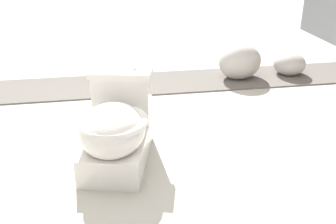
% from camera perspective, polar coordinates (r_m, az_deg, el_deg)
% --- Properties ---
extents(ground_plane, '(14.00, 14.00, 0.00)m').
position_cam_1_polar(ground_plane, '(2.42, -6.90, -6.51)').
color(ground_plane, '#B7B2A8').
extents(gravel_strip, '(0.56, 8.00, 0.01)m').
position_cam_1_polar(gravel_strip, '(3.55, 0.06, 4.37)').
color(gravel_strip, '#605B56').
rests_on(gravel_strip, ground).
extents(toilet, '(0.70, 0.51, 0.52)m').
position_cam_1_polar(toilet, '(2.27, -7.50, -2.38)').
color(toilet, white).
rests_on(toilet, ground).
extents(boulder_near, '(0.43, 0.49, 0.32)m').
position_cam_1_polar(boulder_near, '(3.67, 10.41, 7.19)').
color(boulder_near, '#B7B2AD').
rests_on(boulder_near, ground).
extents(boulder_far, '(0.36, 0.36, 0.22)m').
position_cam_1_polar(boulder_far, '(3.90, 17.20, 6.71)').
color(boulder_far, '#B7B2AD').
rests_on(boulder_far, ground).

